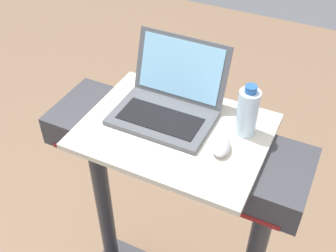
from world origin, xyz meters
TOP-DOWN VIEW (x-y plane):
  - desk_board at (0.00, 0.70)m, footprint 0.60×0.46m
  - laptop at (-0.06, 0.77)m, footprint 0.33×0.29m
  - computer_mouse at (0.17, 0.67)m, footprint 0.09×0.11m
  - water_bottle at (0.21, 0.79)m, footprint 0.07×0.07m

SIDE VIEW (x-z plane):
  - desk_board at x=0.00m, z-range 1.12..1.14m
  - computer_mouse at x=0.17m, z-range 1.14..1.17m
  - laptop at x=-0.06m, z-range 1.07..1.30m
  - water_bottle at x=0.21m, z-range 1.13..1.31m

